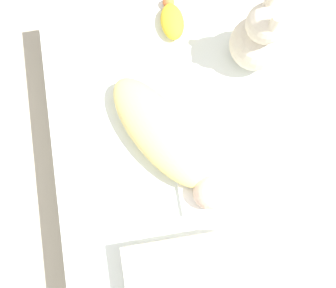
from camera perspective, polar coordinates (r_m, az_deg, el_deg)
The scene contains 7 objects.
ground_plane at distance 1.75m, azimuth 1.00°, elevation -3.36°, with size 12.00×12.00×0.00m, color #B2A893.
bed_mattress at distance 1.63m, azimuth 1.07°, elevation -2.75°, with size 1.45×0.94×0.24m.
burp_cloth at distance 1.50m, azimuth 4.34°, elevation -5.89°, with size 0.22×0.15×0.02m.
swaddled_baby at distance 1.47m, azimuth -0.36°, elevation 0.80°, with size 0.59×0.43×0.13m.
pillow at distance 1.45m, azimuth 1.72°, elevation -20.05°, with size 0.33×0.36×0.11m.
bunny_plush at distance 1.55m, azimuth 13.04°, elevation 14.66°, with size 0.21×0.21×0.37m.
turtle_plush at distance 1.68m, azimuth 0.56°, elevation 17.60°, with size 0.20×0.09×0.07m.
Camera 1 is at (-0.25, 0.07, 1.73)m, focal length 42.00 mm.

